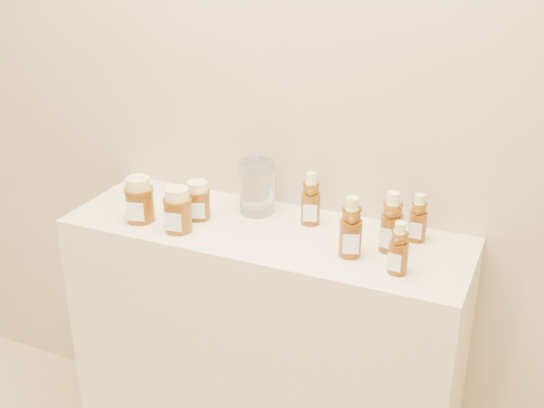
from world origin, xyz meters
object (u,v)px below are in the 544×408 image
at_px(bear_bottle_front_left, 351,223).
at_px(honey_jar_left, 139,199).
at_px(bear_bottle_back_left, 311,195).
at_px(glass_canister, 257,186).
at_px(display_table, 265,356).

distance_m(bear_bottle_front_left, honey_jar_left, 0.64).
distance_m(bear_bottle_back_left, glass_canister, 0.18).
xyz_separation_m(bear_bottle_back_left, bear_bottle_front_left, (0.17, -0.15, 0.01)).
xyz_separation_m(honey_jar_left, glass_canister, (0.29, 0.20, 0.02)).
relative_size(bear_bottle_front_left, honey_jar_left, 1.39).
height_order(display_table, bear_bottle_back_left, bear_bottle_back_left).
xyz_separation_m(bear_bottle_front_left, honey_jar_left, (-0.64, -0.04, -0.03)).
bearing_deg(glass_canister, bear_bottle_back_left, -2.77).
height_order(display_table, bear_bottle_front_left, bear_bottle_front_left).
bearing_deg(display_table, honey_jar_left, -165.78).
height_order(honey_jar_left, glass_canister, glass_canister).
bearing_deg(glass_canister, bear_bottle_front_left, -23.94).
height_order(bear_bottle_front_left, glass_canister, bear_bottle_front_left).
distance_m(honey_jar_left, glass_canister, 0.35).
relative_size(bear_bottle_back_left, glass_canister, 1.02).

